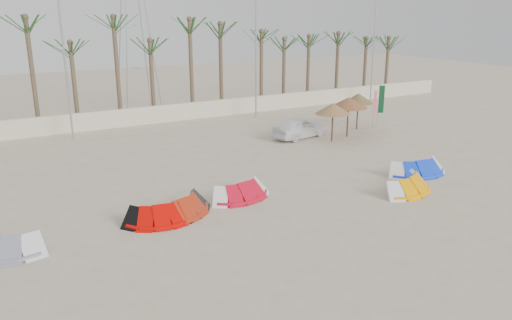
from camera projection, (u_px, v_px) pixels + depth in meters
ground at (333, 231)px, 19.36m from camera, size 120.00×120.00×0.00m
boundary_wall at (150, 115)px, 37.46m from camera, size 60.00×0.30×1.30m
palm_line at (148, 35)px, 37.35m from camera, size 52.00×4.00×7.70m
lamp_b at (64, 50)px, 31.48m from camera, size 1.25×0.14×11.00m
lamp_c at (256, 43)px, 38.14m from camera, size 1.25×0.14×11.00m
lamp_d at (375, 39)px, 43.84m from camera, size 1.25×0.14×11.00m
pylon at (140, 109)px, 43.11m from camera, size 3.00×3.00×14.00m
kite_red_left at (174, 205)px, 20.77m from camera, size 3.75×2.46×0.90m
kite_red_mid at (158, 212)px, 20.12m from camera, size 3.11×1.94×0.90m
kite_red_right at (239, 189)px, 22.69m from camera, size 3.18×1.93×0.90m
kite_orange at (404, 182)px, 23.57m from camera, size 3.52×2.32×0.90m
kite_blue at (414, 166)px, 26.05m from camera, size 3.50×1.85×0.90m
parasol_left at (333, 109)px, 31.92m from camera, size 2.29×2.29×2.52m
parasol_mid at (349, 103)px, 33.11m from camera, size 2.52×2.52×2.68m
parasol_right at (358, 98)px, 35.28m from camera, size 2.12×2.12×2.58m
flag_pink at (376, 105)px, 35.80m from camera, size 0.44×0.18×2.86m
flag_green at (380, 100)px, 36.67m from camera, size 0.44×0.17×3.11m
car at (299, 128)px, 33.21m from camera, size 4.21×2.35×1.35m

